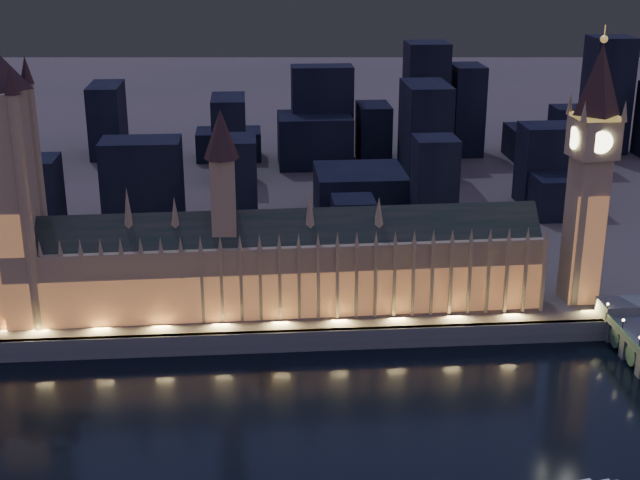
{
  "coord_description": "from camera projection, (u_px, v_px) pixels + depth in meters",
  "views": [
    {
      "loc": [
        -19.98,
        -254.01,
        147.63
      ],
      "look_at": [
        5.0,
        55.0,
        38.0
      ],
      "focal_mm": 50.0,
      "sensor_mm": 36.0,
      "label": 1
    }
  ],
  "objects": [
    {
      "name": "ground_plane",
      "position": [
        318.0,
        407.0,
        289.44
      ],
      "size": [
        2000.0,
        2000.0,
        0.0
      ],
      "primitive_type": "plane",
      "color": "black",
      "rests_on": "ground"
    },
    {
      "name": "embankment_wall",
      "position": [
        310.0,
        340.0,
        326.63
      ],
      "size": [
        2000.0,
        2.5,
        8.0
      ],
      "primitive_type": "cube",
      "color": "#465057",
      "rests_on": "ground"
    },
    {
      "name": "north_bank",
      "position": [
        271.0,
        100.0,
        776.76
      ],
      "size": [
        2000.0,
        960.0,
        8.0
      ],
      "primitive_type": "cube",
      "color": "#424641",
      "rests_on": "ground"
    },
    {
      "name": "city_backdrop",
      "position": [
        343.0,
        139.0,
        513.33
      ],
      "size": [
        483.09,
        215.63,
        76.66
      ],
      "color": "black",
      "rests_on": "north_bank"
    },
    {
      "name": "palace_of_westminster",
      "position": [
        276.0,
        264.0,
        337.81
      ],
      "size": [
        202.0,
        24.47,
        78.0
      ],
      "color": "gray",
      "rests_on": "north_bank"
    },
    {
      "name": "elizabeth_tower",
      "position": [
        592.0,
        153.0,
        333.45
      ],
      "size": [
        18.0,
        18.0,
        106.18
      ],
      "color": "gray",
      "rests_on": "north_bank"
    }
  ]
}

